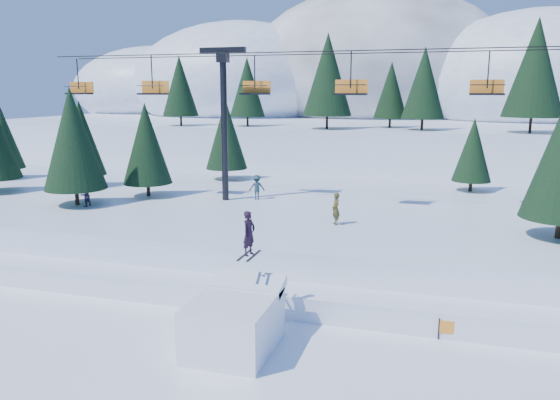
# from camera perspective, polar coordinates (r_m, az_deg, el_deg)

# --- Properties ---
(ground) EXTENTS (160.00, 160.00, 0.00)m
(ground) POSITION_cam_1_polar(r_m,az_deg,el_deg) (20.07, -0.71, -18.32)
(ground) COLOR white
(ground) RESTS_ON ground
(mid_shelf) EXTENTS (70.00, 22.00, 2.50)m
(mid_shelf) POSITION_cam_1_polar(r_m,az_deg,el_deg) (36.11, 7.72, -2.71)
(mid_shelf) COLOR white
(mid_shelf) RESTS_ON ground
(berm) EXTENTS (70.00, 6.00, 1.10)m
(berm) POSITION_cam_1_polar(r_m,az_deg,el_deg) (26.89, 4.37, -9.13)
(berm) COLOR white
(berm) RESTS_ON ground
(mountain_ridge) EXTENTS (119.00, 60.08, 26.46)m
(mountain_ridge) POSITION_cam_1_polar(r_m,az_deg,el_deg) (90.60, 10.08, 10.94)
(mountain_ridge) COLOR white
(mountain_ridge) RESTS_ON ground
(jump_kicker) EXTENTS (3.07, 4.32, 5.20)m
(jump_kicker) POSITION_cam_1_polar(r_m,az_deg,el_deg) (21.83, -4.74, -12.38)
(jump_kicker) COLOR white
(jump_kicker) RESTS_ON ground
(chairlift) EXTENTS (47.20, 3.21, 10.28)m
(chairlift) POSITION_cam_1_polar(r_m,az_deg,el_deg) (35.04, 8.84, 10.18)
(chairlift) COLOR black
(chairlift) RESTS_ON mid_shelf
(conifer_stand) EXTENTS (63.55, 16.84, 8.36)m
(conifer_stand) POSITION_cam_1_polar(r_m,az_deg,el_deg) (35.16, 12.58, 5.69)
(conifer_stand) COLOR black
(conifer_stand) RESTS_ON mid_shelf
(distant_skiers) EXTENTS (33.50, 8.66, 1.82)m
(distant_skiers) POSITION_cam_1_polar(r_m,az_deg,el_deg) (35.30, 4.17, 0.54)
(distant_skiers) COLOR #48421B
(distant_skiers) RESTS_ON mid_shelf
(banner_near) EXTENTS (2.85, 0.27, 0.90)m
(banner_near) POSITION_cam_1_polar(r_m,az_deg,el_deg) (23.76, 19.73, -12.66)
(banner_near) COLOR black
(banner_near) RESTS_ON ground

